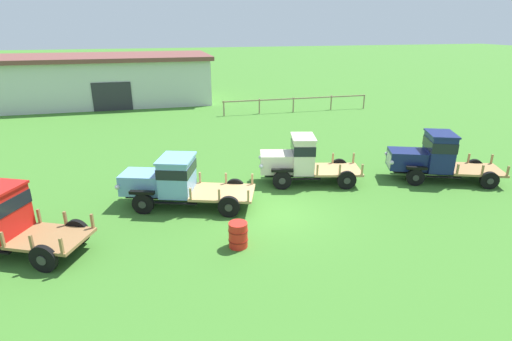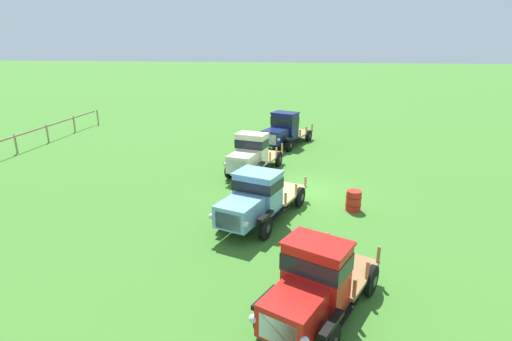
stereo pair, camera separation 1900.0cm
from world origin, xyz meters
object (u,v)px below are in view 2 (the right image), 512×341
object	(u,v)px
vintage_truck_midrow_center	(251,155)
vintage_truck_foreground_near	(314,284)
vintage_truck_far_side	(283,130)
oil_drum_beside_row	(353,201)
vintage_truck_second_in_line	(256,198)

from	to	relation	value
vintage_truck_midrow_center	vintage_truck_foreground_near	bearing A→B (deg)	-163.85
vintage_truck_far_side	oil_drum_beside_row	world-z (taller)	vintage_truck_far_side
vintage_truck_midrow_center	oil_drum_beside_row	distance (m)	6.39
vintage_truck_second_in_line	vintage_truck_foreground_near	bearing A→B (deg)	-158.32
vintage_truck_second_in_line	oil_drum_beside_row	bearing A→B (deg)	-64.77
vintage_truck_foreground_near	oil_drum_beside_row	xyz separation A→B (m)	(7.39, -1.67, -0.70)
vintage_truck_second_in_line	vintage_truck_midrow_center	xyz separation A→B (m)	(5.79, 1.08, 0.05)
vintage_truck_second_in_line	vintage_truck_midrow_center	world-z (taller)	vintage_truck_midrow_center
vintage_truck_midrow_center	oil_drum_beside_row	xyz separation A→B (m)	(-3.96, -4.96, -0.70)
vintage_truck_second_in_line	vintage_truck_far_side	world-z (taller)	vintage_truck_far_side
vintage_truck_midrow_center	oil_drum_beside_row	size ratio (longest dim) A/B	5.63
vintage_truck_far_side	vintage_truck_second_in_line	bearing A→B (deg)	179.17
vintage_truck_midrow_center	vintage_truck_far_side	world-z (taller)	vintage_truck_far_side
vintage_truck_foreground_near	oil_drum_beside_row	size ratio (longest dim) A/B	5.47
vintage_truck_far_side	oil_drum_beside_row	size ratio (longest dim) A/B	6.18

